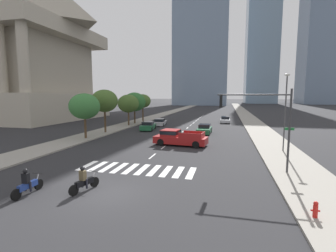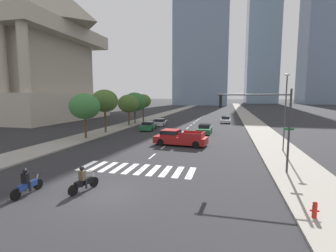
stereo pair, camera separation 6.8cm
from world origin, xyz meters
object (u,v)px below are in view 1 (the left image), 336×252
(motorcycle_lead, at_px, (84,181))
(pickup_truck, at_px, (178,138))
(street_tree_nearest, at_px, (85,106))
(sedan_green_3, at_px, (148,126))
(street_tree_fifth, at_px, (143,101))
(sedan_silver_2, at_px, (225,120))
(street_tree_third, at_px, (128,104))
(street_tree_fourth, at_px, (135,102))
(fire_hydrant, at_px, (315,209))
(street_lamp_east, at_px, (286,107))
(traffic_signal_near, at_px, (261,115))
(sedan_green_1, at_px, (204,129))
(street_tree_second, at_px, (105,101))
(sedan_silver_0, at_px, (160,122))
(motorcycle_trailing, at_px, (27,184))

(motorcycle_lead, distance_m, pickup_truck, 14.35)
(pickup_truck, bearing_deg, street_tree_nearest, 2.07)
(sedan_green_3, bearing_deg, street_tree_nearest, 147.24)
(street_tree_fifth, bearing_deg, sedan_silver_2, 6.15)
(street_tree_third, distance_m, street_tree_fourth, 3.03)
(fire_hydrant, distance_m, street_tree_fourth, 38.81)
(street_lamp_east, bearing_deg, street_tree_third, 144.63)
(pickup_truck, bearing_deg, sedan_silver_2, -94.54)
(fire_hydrant, bearing_deg, traffic_signal_near, 103.10)
(street_lamp_east, height_order, street_tree_fourth, street_lamp_east)
(sedan_green_1, height_order, street_tree_nearest, street_tree_nearest)
(street_tree_second, distance_m, street_tree_third, 8.73)
(sedan_silver_0, distance_m, traffic_signal_near, 28.84)
(street_tree_third, bearing_deg, street_tree_nearest, -90.00)
(street_lamp_east, distance_m, street_tree_second, 23.38)
(sedan_green_1, bearing_deg, motorcycle_trailing, -15.25)
(street_tree_third, xyz_separation_m, street_tree_fourth, (-0.00, 3.02, 0.22))
(pickup_truck, relative_size, fire_hydrant, 8.21)
(sedan_silver_0, relative_size, traffic_signal_near, 0.85)
(pickup_truck, bearing_deg, fire_hydrant, 127.90)
(sedan_green_1, bearing_deg, fire_hydrant, 17.89)
(motorcycle_lead, height_order, street_tree_nearest, street_tree_nearest)
(sedan_silver_0, bearing_deg, street_tree_second, 149.41)
(sedan_green_3, xyz_separation_m, street_tree_nearest, (-4.97, -9.73, 3.45))
(street_tree_second, bearing_deg, traffic_signal_near, -36.55)
(street_lamp_east, bearing_deg, fire_hydrant, -96.23)
(sedan_green_3, relative_size, street_tree_nearest, 0.83)
(sedan_green_3, distance_m, street_tree_third, 7.26)
(pickup_truck, bearing_deg, motorcycle_lead, 86.25)
(motorcycle_trailing, bearing_deg, sedan_silver_0, 3.06)
(motorcycle_trailing, distance_m, sedan_silver_2, 40.83)
(sedan_silver_0, bearing_deg, street_tree_fourth, 74.18)
(motorcycle_trailing, bearing_deg, sedan_green_1, -16.28)
(street_tree_second, relative_size, street_tree_fourth, 1.04)
(street_tree_nearest, distance_m, street_tree_third, 13.83)
(sedan_green_3, bearing_deg, motorcycle_trailing, 177.67)
(street_tree_second, height_order, street_tree_fifth, street_tree_second)
(pickup_truck, relative_size, sedan_green_3, 1.29)
(sedan_green_3, bearing_deg, street_tree_fourth, 29.20)
(sedan_silver_0, distance_m, street_tree_third, 6.53)
(street_tree_fourth, bearing_deg, motorcycle_trailing, -78.87)
(pickup_truck, xyz_separation_m, sedan_silver_0, (-6.63, 16.78, -0.23))
(sedan_green_1, relative_size, street_tree_fifth, 0.78)
(motorcycle_lead, distance_m, street_tree_nearest, 18.02)
(sedan_green_3, xyz_separation_m, street_lamp_east, (17.31, -11.71, 3.73))
(motorcycle_lead, xyz_separation_m, street_tree_second, (-9.24, 20.20, 4.04))
(motorcycle_lead, xyz_separation_m, traffic_signal_near, (10.01, 5.94, 3.50))
(sedan_silver_0, xyz_separation_m, traffic_signal_near, (14.02, -24.95, 3.50))
(street_tree_second, bearing_deg, street_lamp_east, -17.68)
(pickup_truck, xyz_separation_m, street_lamp_east, (10.43, -1.01, 3.54))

